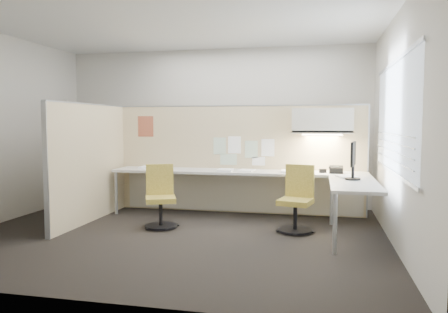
% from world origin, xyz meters
% --- Properties ---
extents(floor, '(5.50, 4.50, 0.01)m').
position_xyz_m(floor, '(0.00, 0.00, -0.01)').
color(floor, black).
rests_on(floor, ground).
extents(ceiling, '(5.50, 4.50, 0.01)m').
position_xyz_m(ceiling, '(0.00, 0.00, 2.80)').
color(ceiling, white).
rests_on(ceiling, wall_back).
extents(wall_back, '(5.50, 0.02, 2.80)m').
position_xyz_m(wall_back, '(0.00, 2.25, 1.40)').
color(wall_back, beige).
rests_on(wall_back, ground).
extents(wall_front, '(5.50, 0.02, 2.80)m').
position_xyz_m(wall_front, '(0.00, -2.25, 1.40)').
color(wall_front, beige).
rests_on(wall_front, ground).
extents(wall_right, '(0.02, 4.50, 2.80)m').
position_xyz_m(wall_right, '(2.75, 0.00, 1.40)').
color(wall_right, beige).
rests_on(wall_right, ground).
extents(window_pane, '(0.01, 2.80, 1.30)m').
position_xyz_m(window_pane, '(2.73, 0.00, 1.55)').
color(window_pane, '#A6B3C0').
rests_on(window_pane, wall_right).
extents(partition_back, '(4.10, 0.06, 1.75)m').
position_xyz_m(partition_back, '(0.55, 1.60, 0.88)').
color(partition_back, '#C9B48B').
rests_on(partition_back, floor).
extents(partition_left, '(0.06, 2.20, 1.75)m').
position_xyz_m(partition_left, '(-1.50, 0.50, 0.88)').
color(partition_left, '#C9B48B').
rests_on(partition_left, floor).
extents(desk, '(4.00, 2.07, 0.73)m').
position_xyz_m(desk, '(0.93, 1.13, 0.60)').
color(desk, beige).
rests_on(desk, floor).
extents(overhead_bin, '(0.90, 0.36, 0.38)m').
position_xyz_m(overhead_bin, '(1.90, 1.39, 1.51)').
color(overhead_bin, beige).
rests_on(overhead_bin, partition_back).
extents(task_light_strip, '(0.60, 0.06, 0.02)m').
position_xyz_m(task_light_strip, '(1.90, 1.39, 1.30)').
color(task_light_strip, '#FFEABF').
rests_on(task_light_strip, overhead_bin).
extents(pinned_papers, '(1.01, 0.00, 0.47)m').
position_xyz_m(pinned_papers, '(0.63, 1.57, 1.03)').
color(pinned_papers, '#8CBF8C').
rests_on(pinned_papers, partition_back).
extents(poster, '(0.28, 0.00, 0.35)m').
position_xyz_m(poster, '(-1.05, 1.57, 1.42)').
color(poster, '#E54B1D').
rests_on(poster, partition_back).
extents(chair_left, '(0.54, 0.55, 0.87)m').
position_xyz_m(chair_left, '(-0.34, 0.35, 0.41)').
color(chair_left, black).
rests_on(chair_left, floor).
extents(chair_right, '(0.50, 0.52, 0.89)m').
position_xyz_m(chair_right, '(1.57, 0.52, 0.42)').
color(chair_right, black).
rests_on(chair_right, floor).
extents(monitor, '(0.20, 0.47, 0.50)m').
position_xyz_m(monitor, '(2.30, 0.49, 1.02)').
color(monitor, black).
rests_on(monitor, desk).
extents(phone, '(0.21, 0.20, 0.12)m').
position_xyz_m(phone, '(2.11, 1.24, 0.78)').
color(phone, black).
rests_on(phone, desk).
extents(stapler, '(0.15, 0.09, 0.05)m').
position_xyz_m(stapler, '(1.50, 1.42, 0.76)').
color(stapler, black).
rests_on(stapler, desk).
extents(tape_dispenser, '(0.11, 0.09, 0.06)m').
position_xyz_m(tape_dispenser, '(1.92, 1.25, 0.76)').
color(tape_dispenser, black).
rests_on(tape_dispenser, desk).
extents(coat_hook, '(0.18, 0.43, 1.31)m').
position_xyz_m(coat_hook, '(-1.58, -0.19, 1.42)').
color(coat_hook, silver).
rests_on(coat_hook, partition_left).
extents(paper_stack_0, '(0.25, 0.31, 0.03)m').
position_xyz_m(paper_stack_0, '(-0.91, 1.30, 0.74)').
color(paper_stack_0, white).
rests_on(paper_stack_0, desk).
extents(paper_stack_1, '(0.24, 0.31, 0.03)m').
position_xyz_m(paper_stack_1, '(0.44, 1.14, 0.75)').
color(paper_stack_1, white).
rests_on(paper_stack_1, desk).
extents(paper_stack_2, '(0.26, 0.32, 0.02)m').
position_xyz_m(paper_stack_2, '(0.75, 1.27, 0.74)').
color(paper_stack_2, white).
rests_on(paper_stack_2, desk).
extents(paper_stack_3, '(0.26, 0.32, 0.03)m').
position_xyz_m(paper_stack_3, '(1.41, 1.23, 0.74)').
color(paper_stack_3, white).
rests_on(paper_stack_3, desk).
extents(paper_stack_4, '(0.32, 0.36, 0.02)m').
position_xyz_m(paper_stack_4, '(2.24, 0.74, 0.74)').
color(paper_stack_4, white).
rests_on(paper_stack_4, desk).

